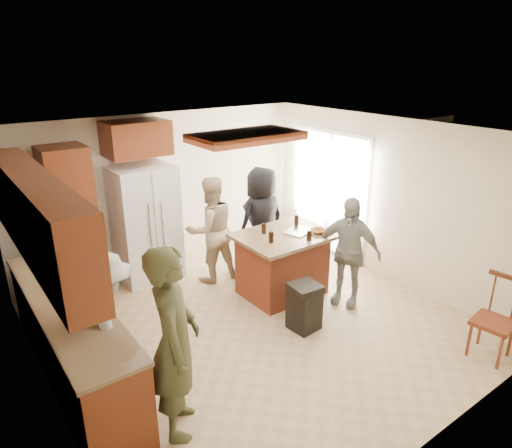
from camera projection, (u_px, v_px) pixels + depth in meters
room_shell at (380, 182)px, 9.38m from camera, size 8.00×5.20×5.00m
person_front_left at (175, 343)px, 4.05m from camera, size 0.77×0.84×1.87m
person_behind_left at (211, 230)px, 6.95m from camera, size 0.85×0.57×1.66m
person_behind_right at (262, 221)px, 7.21m from camera, size 0.87×0.59×1.73m
person_side_right at (348, 252)px, 6.29m from camera, size 0.82×1.03×1.57m
person_counter at (107, 325)px, 4.58m from camera, size 0.47×1.01×1.57m
left_cabinetry at (61, 299)px, 4.74m from camera, size 0.64×3.00×2.30m
back_wall_units at (89, 202)px, 6.45m from camera, size 1.80×0.60×2.45m
refrigerator at (146, 224)px, 6.99m from camera, size 0.90×0.76×1.80m
kitchen_island at (282, 264)px, 6.65m from camera, size 1.28×1.03×0.93m
island_items at (300, 231)px, 6.52m from camera, size 0.92×0.66×0.15m
trash_bin at (304, 306)px, 5.82m from camera, size 0.39×0.39×0.63m
spindle_chair at (494, 322)px, 5.24m from camera, size 0.48×0.48×0.99m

